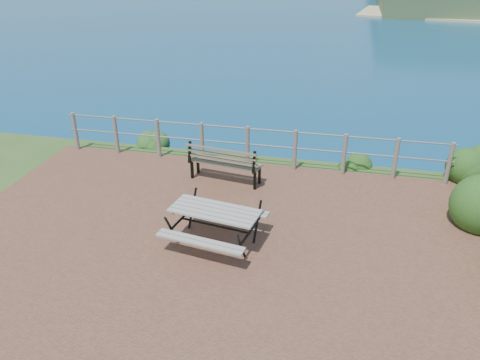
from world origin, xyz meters
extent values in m
cube|color=brown|center=(0.00, 0.00, 0.00)|extent=(10.00, 7.00, 0.12)
cylinder|color=#6B5B4C|center=(-4.60, 3.35, 0.52)|extent=(0.10, 0.10, 1.00)
cylinder|color=#6B5B4C|center=(-3.45, 3.35, 0.52)|extent=(0.10, 0.10, 1.00)
cylinder|color=#6B5B4C|center=(-2.30, 3.35, 0.52)|extent=(0.10, 0.10, 1.00)
cylinder|color=#6B5B4C|center=(-1.15, 3.35, 0.52)|extent=(0.10, 0.10, 1.00)
cylinder|color=#6B5B4C|center=(0.00, 3.35, 0.52)|extent=(0.10, 0.10, 1.00)
cylinder|color=#6B5B4C|center=(1.15, 3.35, 0.52)|extent=(0.10, 0.10, 1.00)
cylinder|color=#6B5B4C|center=(2.30, 3.35, 0.52)|extent=(0.10, 0.10, 1.00)
cylinder|color=#6B5B4C|center=(3.45, 3.35, 0.52)|extent=(0.10, 0.10, 1.00)
cylinder|color=#6B5B4C|center=(4.60, 3.35, 0.52)|extent=(0.10, 0.10, 1.00)
cylinder|color=slate|center=(0.00, 3.35, 0.97)|extent=(9.40, 0.04, 0.04)
cylinder|color=slate|center=(0.00, 3.35, 0.57)|extent=(9.40, 0.04, 0.04)
cube|color=gray|center=(0.11, -0.04, 0.67)|extent=(1.67, 0.90, 0.04)
cube|color=gray|center=(0.11, -0.04, 0.41)|extent=(1.61, 0.48, 0.04)
cube|color=gray|center=(0.11, -0.04, 0.41)|extent=(1.61, 0.48, 0.04)
cylinder|color=black|center=(0.11, -0.04, 0.36)|extent=(1.36, 0.26, 0.04)
cube|color=brown|center=(-0.31, 2.40, 0.48)|extent=(1.71, 0.66, 0.04)
cube|color=brown|center=(-0.31, 2.40, 0.77)|extent=(1.67, 0.37, 0.38)
cube|color=black|center=(-0.31, 2.40, 0.25)|extent=(0.06, 0.07, 0.46)
cube|color=black|center=(-0.31, 2.40, 0.25)|extent=(0.06, 0.07, 0.46)
cube|color=black|center=(-0.31, 2.40, 0.25)|extent=(0.06, 0.07, 0.46)
cube|color=black|center=(-0.31, 2.40, 0.25)|extent=(0.06, 0.07, 0.46)
ellipsoid|color=#164818|center=(5.12, 3.50, 0.00)|extent=(1.14, 1.14, 1.62)
ellipsoid|color=#254C1C|center=(-2.84, 4.20, 0.00)|extent=(0.72, 0.72, 0.44)
ellipsoid|color=#164818|center=(2.61, 3.84, 0.00)|extent=(0.68, 0.68, 0.38)
camera|label=1|loc=(2.11, -6.90, 4.90)|focal=35.00mm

